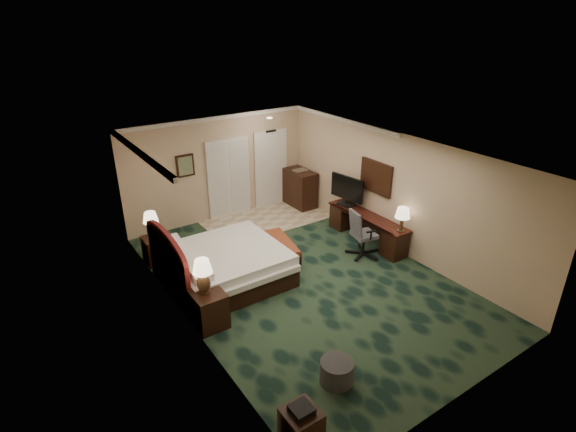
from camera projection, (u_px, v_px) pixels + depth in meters
floor at (303, 279)px, 9.23m from camera, size 5.00×7.50×0.00m
ceiling at (306, 152)px, 8.11m from camera, size 5.00×7.50×0.00m
wall_back at (219, 168)px, 11.50m from camera, size 5.00×0.00×2.70m
wall_front at (473, 321)px, 5.85m from camera, size 5.00×0.00×2.70m
wall_left at (182, 256)px, 7.40m from camera, size 0.00×7.50×2.70m
wall_right at (396, 193)px, 9.94m from camera, size 0.00×7.50×2.70m
crown_molding at (306, 155)px, 8.13m from camera, size 5.00×7.50×0.10m
tile_patch at (267, 219)px, 11.88m from camera, size 3.20×1.70×0.01m
headboard at (168, 263)px, 8.46m from camera, size 0.12×2.00×1.40m
entry_door at (271, 169)px, 12.39m from camera, size 1.02×0.06×2.18m
closet_doors at (229, 178)px, 11.72m from camera, size 1.20×0.06×2.10m
wall_art at (185, 166)px, 10.91m from camera, size 0.45×0.06×0.55m
wall_mirror at (376, 177)px, 10.29m from camera, size 0.05×0.95×0.75m
bed at (227, 266)px, 9.06m from camera, size 2.18×2.02×0.69m
nightstand_near at (209, 309)px, 7.77m from camera, size 0.53×0.60×0.66m
nightstand_far at (155, 249)px, 9.80m from camera, size 0.45×0.52×0.57m
lamp_near at (203, 276)px, 7.52m from camera, size 0.37×0.37×0.63m
lamp_far at (151, 225)px, 9.55m from camera, size 0.34×0.34×0.61m
bed_bench at (281, 249)px, 9.97m from camera, size 0.67×1.30×0.42m
ottoman at (337, 371)px, 6.62m from camera, size 0.60×0.60×0.36m
side_table at (301, 426)px, 5.68m from camera, size 0.45×0.45×0.48m
desk at (367, 228)px, 10.64m from camera, size 0.50×2.31×0.67m
tv at (347, 191)px, 10.90m from camera, size 0.23×0.97×0.75m
desk_lamp at (402, 220)px, 9.63m from camera, size 0.37×0.37×0.56m
desk_chair at (364, 233)px, 9.93m from camera, size 0.75×0.72×1.11m
minibar at (300, 188)px, 12.54m from camera, size 0.54×0.97×1.03m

